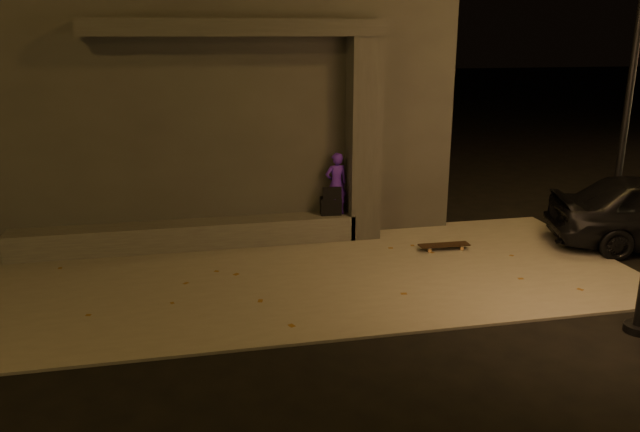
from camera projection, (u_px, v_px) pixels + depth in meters
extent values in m
plane|color=black|center=(313.00, 337.00, 7.86)|extent=(120.00, 120.00, 0.00)
cube|color=slate|center=(287.00, 277.00, 9.74)|extent=(11.00, 4.40, 0.04)
cube|color=#3A3835|center=(204.00, 88.00, 13.04)|extent=(9.00, 5.00, 5.20)
cube|color=#4E4C47|center=(187.00, 235.00, 11.01)|extent=(6.00, 0.55, 0.45)
cube|color=#3A3835|center=(364.00, 140.00, 11.21)|extent=(0.55, 0.55, 3.60)
cube|color=#3A3835|center=(237.00, 28.00, 10.27)|extent=(5.00, 0.70, 0.28)
imported|color=#481CBB|center=(336.00, 184.00, 11.33)|extent=(0.45, 0.33, 1.14)
cube|color=black|center=(331.00, 206.00, 11.42)|extent=(0.41, 0.29, 0.31)
cube|color=black|center=(331.00, 192.00, 11.35)|extent=(0.34, 0.09, 0.22)
cube|color=black|center=(444.00, 245.00, 10.91)|extent=(0.90, 0.25, 0.02)
cylinder|color=#A47741|center=(458.00, 245.00, 11.06)|extent=(0.06, 0.04, 0.06)
cylinder|color=#A47741|center=(462.00, 248.00, 10.90)|extent=(0.06, 0.04, 0.06)
cylinder|color=#A47741|center=(426.00, 247.00, 10.95)|extent=(0.06, 0.04, 0.06)
cylinder|color=#A47741|center=(429.00, 251.00, 10.79)|extent=(0.06, 0.04, 0.06)
cube|color=#99999E|center=(460.00, 245.00, 10.97)|extent=(0.06, 0.18, 0.02)
cube|color=#99999E|center=(428.00, 247.00, 10.86)|extent=(0.06, 0.18, 0.02)
cylinder|color=black|center=(638.00, 328.00, 7.99)|extent=(0.36, 0.36, 0.10)
cylinder|color=black|center=(639.00, 21.00, 11.77)|extent=(0.14, 0.14, 7.82)
cylinder|color=black|center=(612.00, 217.00, 12.85)|extent=(0.36, 0.36, 0.10)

